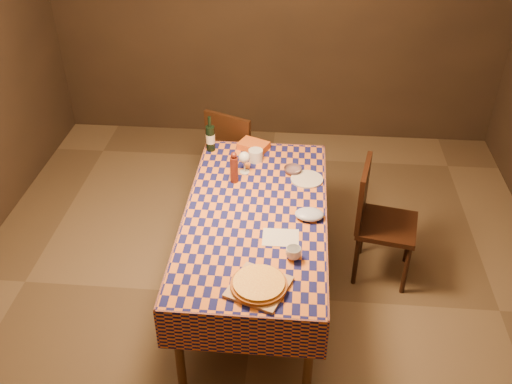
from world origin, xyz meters
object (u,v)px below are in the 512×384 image
chair_far (235,153)px  white_plate (307,179)px  cutting_board (259,287)px  dining_table (255,222)px  pizza (259,284)px  bowl (293,170)px  chair_right (377,216)px  wine_bottle (210,138)px

chair_far → white_plate: bearing=-50.8°
cutting_board → chair_far: chair_far is taller
dining_table → pizza: size_ratio=4.41×
white_plate → chair_far: chair_far is taller
pizza → white_plate: 1.15m
pizza → bowl: size_ratio=3.23×
chair_right → wine_bottle: bearing=161.8°
pizza → white_plate: (0.25, 1.12, -0.03)m
cutting_board → pizza: bearing=-104.0°
pizza → chair_right: (0.77, 1.06, -0.28)m
cutting_board → white_plate: 1.15m
cutting_board → chair_right: bearing=54.0°
dining_table → white_plate: (0.33, 0.42, 0.08)m
bowl → chair_right: (0.62, -0.15, -0.27)m
wine_bottle → chair_right: size_ratio=0.31×
chair_far → dining_table: bearing=-76.8°
wine_bottle → chair_far: (0.14, 0.38, -0.35)m
pizza → wine_bottle: bearing=108.4°
wine_bottle → chair_right: wine_bottle is taller
chair_far → wine_bottle: bearing=-110.5°
dining_table → chair_far: (-0.27, 1.16, -0.17)m
pizza → chair_right: size_ratio=0.45×
chair_far → cutting_board: bearing=-79.3°
wine_bottle → white_plate: bearing=-25.9°
bowl → chair_far: size_ratio=0.14×
chair_right → white_plate: bearing=174.0°
white_plate → chair_far: bearing=129.2°
bowl → chair_far: (-0.50, 0.65, -0.27)m
white_plate → chair_right: size_ratio=0.25×
cutting_board → wine_bottle: 1.57m
bowl → white_plate: bearing=-40.8°
chair_far → chair_right: 1.38m
dining_table → cutting_board: cutting_board is taller
bowl → chair_right: 0.69m
cutting_board → wine_bottle: bearing=108.4°
bowl → chair_right: size_ratio=0.14×
bowl → pizza: bearing=-97.1°
pizza → chair_far: chair_far is taller
chair_right → bowl: bearing=166.9°
dining_table → chair_far: 1.20m
cutting_board → white_plate: cutting_board is taller
wine_bottle → cutting_board: bearing=-71.6°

